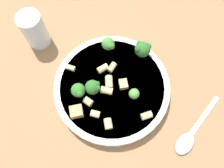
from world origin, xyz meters
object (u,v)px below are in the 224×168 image
(broccoli_floret_2, at_px, (109,44))
(broccoli_floret_4, at_px, (134,94))
(rigatoni_4, at_px, (108,124))
(rigatoni_2, at_px, (109,82))
(broccoli_floret_0, at_px, (78,91))
(rigatoni_6, at_px, (103,68))
(rigatoni_7, at_px, (71,68))
(drinking_glass, at_px, (35,32))
(chicken_chunk_0, at_px, (77,112))
(rigatoni_0, at_px, (146,116))
(rigatoni_3, at_px, (108,92))
(rigatoni_5, at_px, (95,114))
(rigatoni_1, at_px, (88,102))
(pasta_bowl, at_px, (112,87))
(chicken_chunk_1, at_px, (123,84))
(spoon, at_px, (190,137))
(rigatoni_8, at_px, (112,67))
(broccoli_floret_3, at_px, (93,87))
(broccoli_floret_1, at_px, (142,49))

(broccoli_floret_2, xyz_separation_m, broccoli_floret_4, (0.12, -0.06, -0.01))
(rigatoni_4, bearing_deg, rigatoni_2, 127.36)
(rigatoni_2, relative_size, rigatoni_4, 1.27)
(broccoli_floret_0, bearing_deg, rigatoni_6, 88.42)
(rigatoni_7, bearing_deg, drinking_glass, 172.64)
(chicken_chunk_0, bearing_deg, rigatoni_7, 139.60)
(rigatoni_0, relative_size, rigatoni_3, 0.87)
(rigatoni_0, height_order, rigatoni_5, same)
(rigatoni_1, height_order, rigatoni_3, same)
(pasta_bowl, height_order, chicken_chunk_1, chicken_chunk_1)
(broccoli_floret_2, distance_m, spoon, 0.29)
(rigatoni_3, bearing_deg, chicken_chunk_1, 66.32)
(broccoli_floret_2, distance_m, rigatoni_2, 0.09)
(rigatoni_2, distance_m, rigatoni_8, 0.04)
(pasta_bowl, distance_m, broccoli_floret_0, 0.09)
(rigatoni_1, relative_size, rigatoni_2, 0.70)
(broccoli_floret_0, xyz_separation_m, drinking_glass, (-0.20, 0.05, -0.01))
(rigatoni_5, height_order, drinking_glass, drinking_glass)
(rigatoni_3, bearing_deg, rigatoni_0, 5.24)
(rigatoni_7, bearing_deg, broccoli_floret_4, 13.57)
(broccoli_floret_3, distance_m, rigatoni_5, 0.06)
(broccoli_floret_1, xyz_separation_m, spoon, (0.21, -0.09, -0.05))
(chicken_chunk_0, bearing_deg, rigatoni_2, 83.68)
(rigatoni_3, relative_size, rigatoni_4, 1.22)
(rigatoni_2, distance_m, rigatoni_3, 0.03)
(broccoli_floret_2, relative_size, rigatoni_2, 1.31)
(broccoli_floret_3, distance_m, rigatoni_1, 0.03)
(broccoli_floret_3, distance_m, rigatoni_4, 0.09)
(rigatoni_2, relative_size, rigatoni_8, 1.23)
(rigatoni_3, xyz_separation_m, drinking_glass, (-0.25, 0.01, 0.00))
(drinking_glass, bearing_deg, rigatoni_4, -12.87)
(chicken_chunk_1, bearing_deg, broccoli_floret_0, -129.25)
(pasta_bowl, distance_m, rigatoni_3, 0.03)
(rigatoni_5, height_order, rigatoni_7, rigatoni_5)
(broccoli_floret_2, distance_m, rigatoni_8, 0.06)
(rigatoni_3, distance_m, chicken_chunk_0, 0.09)
(rigatoni_8, distance_m, drinking_glass, 0.22)
(broccoli_floret_4, height_order, rigatoni_5, broccoli_floret_4)
(rigatoni_5, relative_size, chicken_chunk_1, 0.88)
(broccoli_floret_4, distance_m, drinking_glass, 0.30)
(rigatoni_4, bearing_deg, broccoli_floret_4, 87.63)
(pasta_bowl, height_order, rigatoni_2, rigatoni_2)
(rigatoni_5, relative_size, chicken_chunk_0, 0.72)
(broccoli_floret_3, xyz_separation_m, rigatoni_1, (0.01, -0.03, -0.01))
(rigatoni_0, height_order, rigatoni_8, rigatoni_0)
(rigatoni_7, xyz_separation_m, chicken_chunk_1, (0.13, 0.05, 0.00))
(broccoli_floret_4, bearing_deg, rigatoni_1, -132.58)
(rigatoni_3, bearing_deg, rigatoni_2, 122.41)
(broccoli_floret_2, height_order, rigatoni_1, broccoli_floret_2)
(rigatoni_5, bearing_deg, broccoli_floret_0, 166.53)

